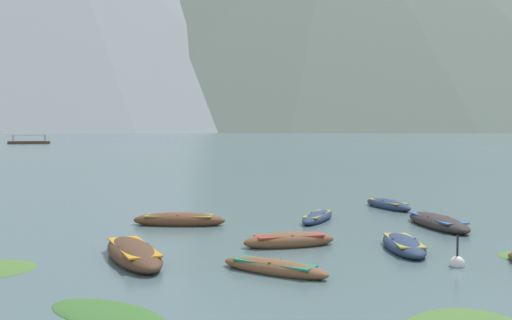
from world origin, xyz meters
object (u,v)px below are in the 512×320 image
(rowboat_4, at_px, (179,220))
(ferry_0, at_px, (29,142))
(rowboat_2, at_px, (133,253))
(rowboat_7, at_px, (289,240))
(rowboat_3, at_px, (438,222))
(mooring_buoy, at_px, (457,263))
(rowboat_10, at_px, (388,205))
(rowboat_5, at_px, (404,245))
(rowboat_9, at_px, (274,268))
(rowboat_1, at_px, (318,217))

(rowboat_4, relative_size, ferry_0, 0.35)
(rowboat_2, bearing_deg, rowboat_7, 23.52)
(rowboat_3, relative_size, mooring_buoy, 4.38)
(rowboat_2, relative_size, rowboat_10, 1.29)
(rowboat_4, relative_size, rowboat_5, 1.10)
(rowboat_3, bearing_deg, rowboat_7, -148.79)
(rowboat_3, distance_m, rowboat_5, 5.13)
(rowboat_9, bearing_deg, rowboat_7, 79.96)
(rowboat_9, relative_size, mooring_buoy, 3.09)
(rowboat_1, height_order, rowboat_3, rowboat_3)
(rowboat_2, xyz_separation_m, rowboat_10, (10.29, 11.36, -0.04))
(rowboat_1, height_order, mooring_buoy, mooring_buoy)
(rowboat_2, bearing_deg, rowboat_5, 9.25)
(ferry_0, bearing_deg, rowboat_9, -66.93)
(rowboat_5, xyz_separation_m, rowboat_9, (-4.30, -2.94, -0.02))
(rowboat_9, xyz_separation_m, mooring_buoy, (5.23, 0.68, -0.04))
(mooring_buoy, bearing_deg, rowboat_1, 109.95)
(rowboat_3, height_order, rowboat_9, rowboat_3)
(rowboat_3, relative_size, rowboat_4, 1.18)
(rowboat_3, xyz_separation_m, rowboat_9, (-6.84, -7.40, -0.04))
(rowboat_4, relative_size, rowboat_9, 1.20)
(rowboat_5, distance_m, rowboat_9, 5.21)
(rowboat_5, height_order, rowboat_9, rowboat_5)
(rowboat_9, distance_m, ferry_0, 151.97)
(rowboat_7, relative_size, rowboat_10, 0.91)
(rowboat_2, relative_size, rowboat_5, 1.35)
(rowboat_2, distance_m, rowboat_10, 15.33)
(mooring_buoy, bearing_deg, rowboat_5, 112.44)
(mooring_buoy, bearing_deg, rowboat_2, 174.60)
(ferry_0, bearing_deg, rowboat_7, -66.15)
(rowboat_3, bearing_deg, rowboat_5, -119.64)
(rowboat_4, height_order, rowboat_7, rowboat_4)
(rowboat_1, distance_m, rowboat_7, 5.58)
(rowboat_2, xyz_separation_m, rowboat_4, (0.58, 6.41, -0.01))
(rowboat_1, relative_size, rowboat_5, 1.00)
(rowboat_3, xyz_separation_m, rowboat_4, (-10.41, 0.57, 0.01))
(rowboat_2, bearing_deg, rowboat_3, 27.99)
(rowboat_2, bearing_deg, ferry_0, 111.84)
(rowboat_7, bearing_deg, rowboat_3, 31.21)
(rowboat_9, bearing_deg, rowboat_3, 47.26)
(rowboat_4, xyz_separation_m, rowboat_9, (3.57, -7.97, -0.05))
(rowboat_3, xyz_separation_m, rowboat_7, (-6.19, -3.75, -0.00))
(rowboat_1, xyz_separation_m, rowboat_9, (-2.21, -9.01, -0.01))
(rowboat_1, relative_size, rowboat_4, 0.91)
(rowboat_1, xyz_separation_m, rowboat_4, (-5.78, -1.04, 0.05))
(rowboat_1, xyz_separation_m, mooring_buoy, (3.02, -8.33, -0.05))
(rowboat_4, distance_m, rowboat_10, 10.91)
(rowboat_7, height_order, rowboat_9, rowboat_7)
(rowboat_2, relative_size, mooring_buoy, 4.56)
(rowboat_5, xyz_separation_m, rowboat_7, (-3.65, 0.71, 0.02))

